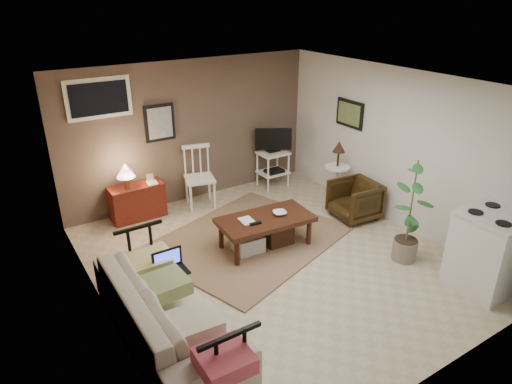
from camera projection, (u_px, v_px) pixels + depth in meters
floor at (274, 260)px, 6.28m from camera, size 5.00×5.00×0.00m
art_back at (160, 123)px, 7.31m from camera, size 0.50×0.03×0.60m
art_right at (350, 114)px, 7.56m from camera, size 0.03×0.60×0.45m
window at (99, 98)px, 6.67m from camera, size 0.96×0.03×0.60m
rug at (248, 239)px, 6.78m from camera, size 3.15×2.82×0.03m
coffee_table at (265, 230)px, 6.48m from camera, size 1.38×0.79×0.51m
sofa at (166, 300)px, 4.76m from camera, size 0.67×2.31×0.90m
sofa_pillows at (180, 304)px, 4.54m from camera, size 0.44×2.20×0.16m
sofa_end_rails at (178, 301)px, 4.85m from camera, size 0.62×2.31×0.78m
laptop at (170, 265)px, 5.12m from camera, size 0.35×0.26×0.24m
red_console at (136, 199)px, 7.31m from camera, size 0.85×0.38×0.98m
spindle_chair at (200, 179)px, 7.70m from camera, size 0.57×0.57×1.03m
tv_stand at (273, 156)px, 8.42m from camera, size 0.60×0.43×1.11m
side_table at (338, 165)px, 7.70m from camera, size 0.42×0.42×1.11m
armchair at (355, 198)px, 7.30m from camera, size 0.69×0.73×0.69m
potted_plant at (411, 208)px, 5.99m from camera, size 0.37×0.37×1.48m
stove at (489, 251)px, 5.55m from camera, size 0.78×0.72×1.01m
bowl at (280, 208)px, 6.45m from camera, size 0.20×0.10×0.19m
book_table at (241, 215)px, 6.21m from camera, size 0.18×0.03×0.25m
book_console at (147, 178)px, 7.22m from camera, size 0.16×0.04×0.21m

